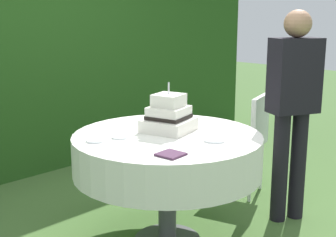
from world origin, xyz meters
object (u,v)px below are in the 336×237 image
at_px(serving_plate_left, 120,137).
at_px(napkin_stack, 171,154).
at_px(wedding_cake, 169,116).
at_px(garden_chair, 248,135).
at_px(serving_plate_near, 215,140).
at_px(cake_table, 167,154).
at_px(serving_plate_far, 95,141).
at_px(standing_person, 293,102).

distance_m(serving_plate_left, napkin_stack, 0.50).
bearing_deg(wedding_cake, garden_chair, 3.16).
bearing_deg(serving_plate_left, garden_chair, -1.50).
bearing_deg(serving_plate_near, cake_table, 106.79).
height_order(serving_plate_far, garden_chair, garden_chair).
distance_m(cake_table, standing_person, 1.05).
xyz_separation_m(serving_plate_far, napkin_stack, (0.13, -0.55, 0.00)).
height_order(serving_plate_far, standing_person, standing_person).
bearing_deg(standing_person, wedding_cake, 151.17).
xyz_separation_m(cake_table, serving_plate_near, (0.10, -0.33, 0.14)).
distance_m(wedding_cake, serving_plate_far, 0.55).
distance_m(wedding_cake, napkin_stack, 0.57).
bearing_deg(napkin_stack, cake_table, 47.15).
distance_m(serving_plate_left, garden_chair, 1.42).
distance_m(garden_chair, standing_person, 0.68).
bearing_deg(serving_plate_far, garden_chair, -3.09).
relative_size(napkin_stack, standing_person, 0.09).
relative_size(wedding_cake, garden_chair, 0.42).
distance_m(napkin_stack, standing_person, 1.25).
distance_m(cake_table, wedding_cake, 0.26).
distance_m(serving_plate_far, garden_chair, 1.59).
height_order(napkin_stack, garden_chair, garden_chair).
relative_size(serving_plate_near, garden_chair, 0.16).
distance_m(serving_plate_far, standing_person, 1.50).
distance_m(serving_plate_far, napkin_stack, 0.56).
relative_size(serving_plate_left, napkin_stack, 0.76).
xyz_separation_m(cake_table, serving_plate_left, (-0.28, 0.16, 0.14)).
xyz_separation_m(napkin_stack, standing_person, (1.24, -0.06, 0.14)).
xyz_separation_m(serving_plate_near, standing_person, (0.82, -0.07, 0.14)).
bearing_deg(standing_person, cake_table, 156.49).
xyz_separation_m(serving_plate_left, garden_chair, (1.40, -0.04, -0.24)).
bearing_deg(cake_table, serving_plate_left, 150.51).
xyz_separation_m(wedding_cake, serving_plate_far, (-0.52, 0.14, -0.10)).
xyz_separation_m(napkin_stack, garden_chair, (1.44, 0.46, -0.25)).
bearing_deg(napkin_stack, wedding_cake, 45.86).
relative_size(wedding_cake, napkin_stack, 2.69).
height_order(serving_plate_far, serving_plate_left, same).
relative_size(serving_plate_near, napkin_stack, 1.02).
distance_m(serving_plate_near, garden_chair, 1.14).
bearing_deg(cake_table, serving_plate_near, -73.21).
bearing_deg(serving_plate_far, serving_plate_left, -16.46).
height_order(serving_plate_near, serving_plate_left, same).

